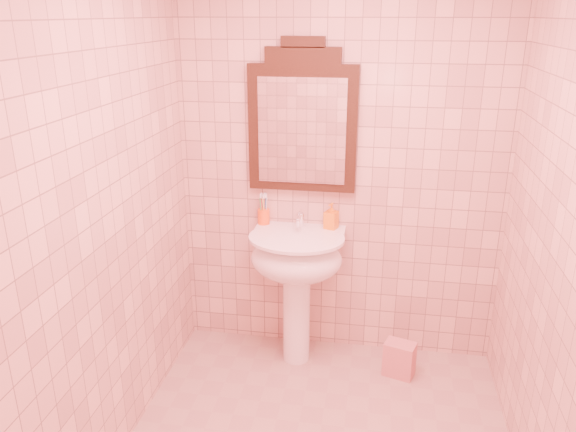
% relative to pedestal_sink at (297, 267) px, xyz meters
% --- Properties ---
extents(back_wall, '(2.00, 0.02, 2.50)m').
position_rel_pedestal_sink_xyz_m(back_wall, '(0.23, 0.23, 0.59)').
color(back_wall, beige).
rests_on(back_wall, floor).
extents(pedestal_sink, '(0.58, 0.58, 0.86)m').
position_rel_pedestal_sink_xyz_m(pedestal_sink, '(0.00, 0.00, 0.00)').
color(pedestal_sink, white).
rests_on(pedestal_sink, floor).
extents(faucet, '(0.04, 0.16, 0.11)m').
position_rel_pedestal_sink_xyz_m(faucet, '(0.00, 0.14, 0.26)').
color(faucet, white).
rests_on(faucet, pedestal_sink).
extents(mirror, '(0.65, 0.06, 0.91)m').
position_rel_pedestal_sink_xyz_m(mirror, '(-0.00, 0.20, 0.85)').
color(mirror, black).
rests_on(mirror, back_wall).
extents(toothbrush_cup, '(0.08, 0.08, 0.18)m').
position_rel_pedestal_sink_xyz_m(toothbrush_cup, '(-0.24, 0.18, 0.25)').
color(toothbrush_cup, '#FF5815').
rests_on(toothbrush_cup, pedestal_sink).
extents(soap_dispenser, '(0.10, 0.10, 0.16)m').
position_rel_pedestal_sink_xyz_m(soap_dispenser, '(0.19, 0.16, 0.28)').
color(soap_dispenser, orange).
rests_on(soap_dispenser, pedestal_sink).
extents(towel, '(0.21, 0.17, 0.22)m').
position_rel_pedestal_sink_xyz_m(towel, '(0.66, -0.06, -0.55)').
color(towel, '#C57574').
rests_on(towel, floor).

